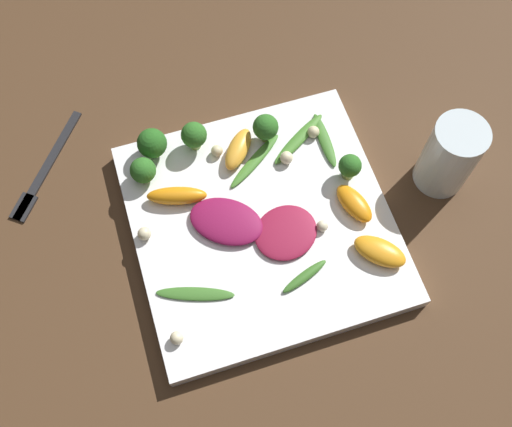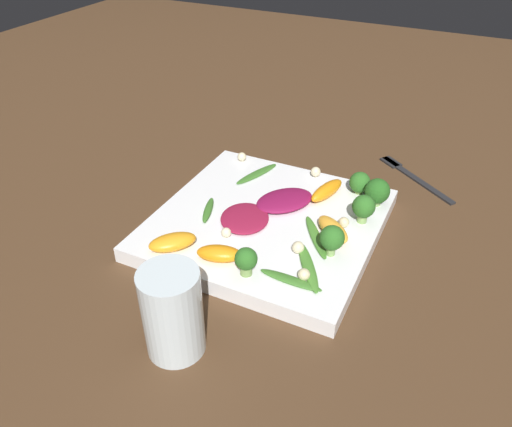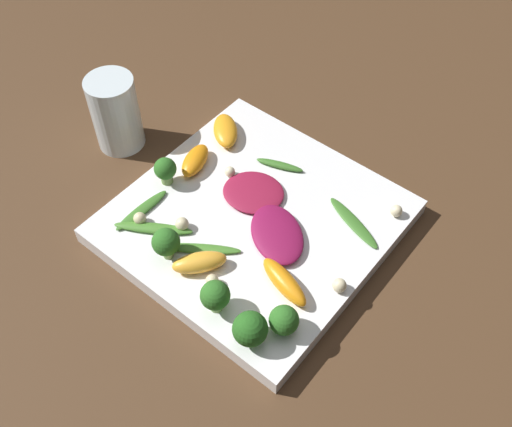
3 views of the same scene
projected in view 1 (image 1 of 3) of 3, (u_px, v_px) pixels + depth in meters
name	position (u px, v px, depth m)	size (l,w,h in m)	color
ground_plane	(262.00, 228.00, 0.74)	(2.40, 2.40, 0.00)	#4C331E
plate	(262.00, 224.00, 0.73)	(0.31, 0.31, 0.02)	white
drinking_glass	(448.00, 154.00, 0.72)	(0.06, 0.06, 0.11)	silver
fork	(41.00, 176.00, 0.77)	(0.11, 0.14, 0.01)	#262628
radicchio_leaf_0	(286.00, 232.00, 0.71)	(0.10, 0.09, 0.01)	maroon
radicchio_leaf_1	(226.00, 221.00, 0.71)	(0.11, 0.10, 0.01)	maroon
orange_segment_0	(354.00, 203.00, 0.72)	(0.04, 0.06, 0.02)	orange
orange_segment_1	(177.00, 196.00, 0.72)	(0.08, 0.04, 0.02)	orange
orange_segment_2	(238.00, 149.00, 0.75)	(0.06, 0.06, 0.02)	#FCAD33
orange_segment_3	(380.00, 252.00, 0.69)	(0.07, 0.07, 0.02)	orange
broccoli_floret_0	(152.00, 144.00, 0.74)	(0.04, 0.04, 0.04)	#84AD5B
broccoli_floret_1	(350.00, 167.00, 0.72)	(0.03, 0.03, 0.04)	#7A9E51
broccoli_floret_2	(143.00, 171.00, 0.73)	(0.03, 0.03, 0.03)	#7A9E51
broccoli_floret_3	(266.00, 128.00, 0.74)	(0.03, 0.03, 0.04)	#84AD5B
broccoli_floret_4	(194.00, 136.00, 0.74)	(0.03, 0.03, 0.04)	#84AD5B
arugula_sprig_0	(325.00, 140.00, 0.76)	(0.02, 0.08, 0.01)	#3D7528
arugula_sprig_1	(255.00, 161.00, 0.75)	(0.09, 0.07, 0.01)	#47842D
arugula_sprig_2	(299.00, 139.00, 0.76)	(0.09, 0.06, 0.01)	#47842D
arugula_sprig_3	(195.00, 294.00, 0.68)	(0.09, 0.04, 0.00)	#3D7528
arugula_sprig_4	(305.00, 276.00, 0.69)	(0.06, 0.03, 0.01)	#3D7528
macadamia_nut_0	(287.00, 158.00, 0.75)	(0.02, 0.02, 0.02)	beige
macadamia_nut_1	(217.00, 151.00, 0.75)	(0.01, 0.01, 0.01)	beige
macadamia_nut_2	(144.00, 234.00, 0.70)	(0.02, 0.02, 0.02)	beige
macadamia_nut_3	(313.00, 132.00, 0.76)	(0.02, 0.02, 0.02)	beige
macadamia_nut_4	(177.00, 338.00, 0.65)	(0.01, 0.01, 0.01)	beige
macadamia_nut_5	(322.00, 226.00, 0.71)	(0.01, 0.01, 0.01)	beige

